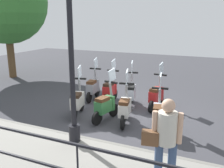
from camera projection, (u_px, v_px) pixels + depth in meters
The scene contains 14 objects.
ground_plane at pixel (124, 114), 7.95m from camera, with size 28.00×28.00×0.00m, color #38383D.
promenade_walkway at pixel (69, 163), 5.15m from camera, with size 2.20×20.00×0.15m.
fence_railing at pixel (30, 150), 4.01m from camera, with size 0.04×16.03×1.07m.
lamp_post_near at pixel (71, 56), 5.40m from camera, with size 0.26×0.90×4.53m.
pedestrian_with_bag at pixel (165, 137), 4.07m from camera, with size 0.38×0.64×1.59m.
tree_large at pixel (5, 2), 12.11m from camera, with size 4.05×4.05×5.76m.
scooter_near_0 at pixel (158, 114), 6.65m from camera, with size 1.22×0.48×1.54m.
scooter_near_1 at pixel (125, 108), 7.14m from camera, with size 1.22×0.49×1.54m.
scooter_near_2 at pixel (105, 105), 7.36m from camera, with size 1.22×0.49×1.54m.
scooter_near_3 at pixel (78, 101), 7.74m from camera, with size 1.21×0.53×1.54m.
scooter_far_0 at pixel (157, 95), 8.32m from camera, with size 1.23×0.44×1.54m.
scooter_far_1 at pixel (131, 93), 8.62m from camera, with size 1.21×0.52×1.54m.
scooter_far_2 at pixel (110, 90), 8.97m from camera, with size 1.23×0.44×1.54m.
scooter_far_3 at pixel (93, 87), 9.30m from camera, with size 1.23×0.44×1.54m.
Camera 1 is at (-6.97, -2.66, 2.96)m, focal length 40.00 mm.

